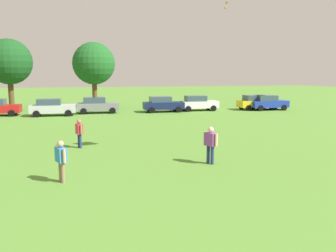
# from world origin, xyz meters

# --- Properties ---
(ground_plane) EXTENTS (160.00, 160.00, 0.00)m
(ground_plane) POSITION_xyz_m (0.00, 30.00, 0.00)
(ground_plane) COLOR #568C33
(adult_bystander) EXTENTS (0.53, 0.75, 1.72)m
(adult_bystander) POSITION_xyz_m (7.46, 13.55, 1.02)
(adult_bystander) COLOR navy
(adult_bystander) RESTS_ON ground
(bystander_near_trees) EXTENTS (0.45, 0.73, 1.60)m
(bystander_near_trees) POSITION_xyz_m (1.60, 18.48, 0.95)
(bystander_near_trees) COLOR navy
(bystander_near_trees) RESTS_ON ground
(bystander_midfield) EXTENTS (0.49, 0.71, 1.61)m
(bystander_midfield) POSITION_xyz_m (1.03, 12.34, 0.95)
(bystander_midfield) COLOR #8C7259
(bystander_midfield) RESTS_ON ground
(parked_car_silver_2) EXTENTS (4.30, 2.02, 1.68)m
(parked_car_silver_2) POSITION_xyz_m (-1.26, 34.32, 0.86)
(parked_car_silver_2) COLOR silver
(parked_car_silver_2) RESTS_ON ground
(parked_car_gray_3) EXTENTS (4.30, 2.02, 1.68)m
(parked_car_gray_3) POSITION_xyz_m (3.10, 35.65, 0.86)
(parked_car_gray_3) COLOR slate
(parked_car_gray_3) RESTS_ON ground
(parked_car_navy_4) EXTENTS (4.30, 2.02, 1.68)m
(parked_car_navy_4) POSITION_xyz_m (10.07, 35.13, 0.86)
(parked_car_navy_4) COLOR #141E4C
(parked_car_navy_4) RESTS_ON ground
(parked_car_white_5) EXTENTS (4.30, 2.02, 1.68)m
(parked_car_white_5) POSITION_xyz_m (14.19, 35.54, 0.86)
(parked_car_white_5) COLOR white
(parked_car_white_5) RESTS_ON ground
(parked_car_yellow_6) EXTENTS (4.30, 2.02, 1.68)m
(parked_car_yellow_6) POSITION_xyz_m (21.06, 34.96, 0.86)
(parked_car_yellow_6) COLOR yellow
(parked_car_yellow_6) RESTS_ON ground
(parked_car_blue_7) EXTENTS (4.30, 2.02, 1.68)m
(parked_car_blue_7) POSITION_xyz_m (22.20, 34.34, 0.86)
(parked_car_blue_7) COLOR #1E38AD
(parked_car_blue_7) RESTS_ON ground
(tree_center) EXTENTS (5.17, 5.17, 8.05)m
(tree_center) POSITION_xyz_m (-6.37, 41.74, 5.44)
(tree_center) COLOR brown
(tree_center) RESTS_ON ground
(tree_far_right) EXTENTS (5.04, 5.04, 7.86)m
(tree_far_right) POSITION_xyz_m (3.07, 41.53, 5.30)
(tree_far_right) COLOR brown
(tree_far_right) RESTS_ON ground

